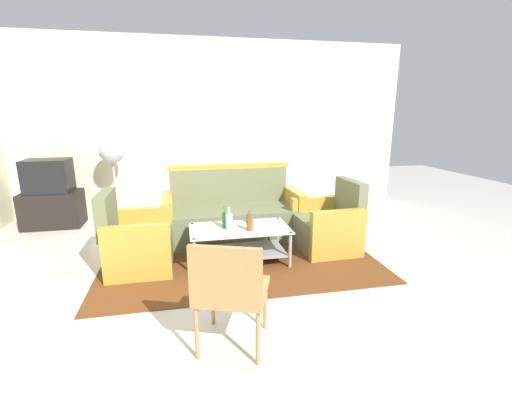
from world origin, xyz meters
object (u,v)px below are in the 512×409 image
object	(u,v)px
couch	(233,216)
coffee_table	(240,240)
wicker_chair	(230,287)
bottle_clear	(229,221)
television	(48,176)
armchair_left	(137,243)
pedestal_fan	(112,156)
armchair_right	(328,227)
bottle_green	(225,219)
bottle_brown	(250,223)
cup	(250,218)
tv_stand	(53,209)

from	to	relation	value
couch	coffee_table	size ratio (longest dim) A/B	1.66
coffee_table	wicker_chair	size ratio (longest dim) A/B	1.31
bottle_clear	television	bearing A→B (deg)	141.26
armchair_left	pedestal_fan	xyz separation A→B (m)	(-0.50, 1.85, 0.73)
armchair_right	bottle_green	xyz separation A→B (m)	(-1.28, -0.11, 0.22)
bottle_brown	bottle_clear	bearing A→B (deg)	161.82
cup	wicker_chair	xyz separation A→B (m)	(-0.46, -1.68, 0.03)
couch	armchair_right	xyz separation A→B (m)	(1.09, -0.63, -0.03)
bottle_brown	pedestal_fan	distance (m)	2.70
bottle_brown	tv_stand	world-z (taller)	bottle_brown
bottle_clear	tv_stand	size ratio (longest dim) A/B	0.31
bottle_brown	cup	bearing A→B (deg)	79.47
bottle_clear	armchair_right	bearing A→B (deg)	9.81
armchair_right	cup	distance (m)	1.00
tv_stand	bottle_brown	bearing A→B (deg)	-37.31
television	pedestal_fan	distance (m)	0.93
bottle_clear	pedestal_fan	distance (m)	2.52
tv_stand	armchair_right	bearing A→B (deg)	-24.98
armchair_left	wicker_chair	xyz separation A→B (m)	(0.80, -1.57, 0.21)
bottle_green	pedestal_fan	xyz separation A→B (m)	(-1.46, 1.85, 0.51)
bottle_green	cup	distance (m)	0.33
couch	tv_stand	world-z (taller)	couch
couch	coffee_table	bearing A→B (deg)	85.24
bottle_clear	television	world-z (taller)	television
bottle_clear	bottle_green	bearing A→B (deg)	107.98
bottle_brown	armchair_right	bearing A→B (deg)	15.48
couch	cup	bearing A→B (deg)	97.92
couch	tv_stand	xyz separation A→B (m)	(-2.54, 1.07, -0.06)
tv_stand	pedestal_fan	world-z (taller)	pedestal_fan
armchair_right	pedestal_fan	world-z (taller)	pedestal_fan
couch	television	distance (m)	2.79
pedestal_fan	bottle_clear	bearing A→B (deg)	-52.70
armchair_left	cup	size ratio (longest dim) A/B	8.50
armchair_left	pedestal_fan	distance (m)	2.05
armchair_left	tv_stand	bearing A→B (deg)	-142.57
armchair_right	coffee_table	bearing A→B (deg)	96.60
cup	bottle_green	bearing A→B (deg)	-159.54
couch	bottle_clear	bearing A→B (deg)	77.37
bottle_brown	pedestal_fan	world-z (taller)	pedestal_fan
bottle_clear	bottle_brown	bearing A→B (deg)	-18.18
armchair_right	wicker_chair	bearing A→B (deg)	137.18
television	bottle_green	bearing A→B (deg)	142.69
couch	coffee_table	xyz separation A→B (m)	(-0.04, -0.80, -0.04)
armchair_right	pedestal_fan	xyz separation A→B (m)	(-2.74, 1.74, 0.73)
bottle_green	bottle_brown	bearing A→B (deg)	-35.22
armchair_right	wicker_chair	world-z (taller)	armchair_right
tv_stand	pedestal_fan	bearing A→B (deg)	3.21
couch	bottle_green	distance (m)	0.79
bottle_green	wicker_chair	bearing A→B (deg)	-95.58
armchair_left	tv_stand	size ratio (longest dim) A/B	1.06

